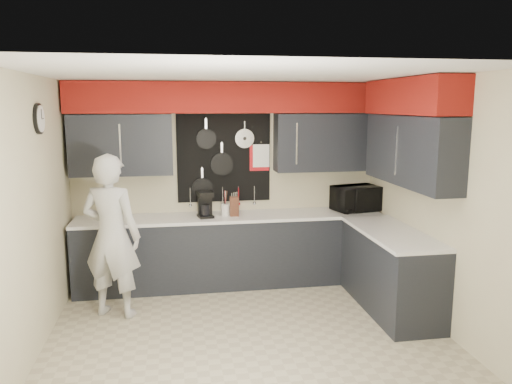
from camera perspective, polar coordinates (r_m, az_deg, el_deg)
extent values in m
plane|color=tan|center=(5.33, -0.95, -15.77)|extent=(4.00, 4.00, 0.00)
cube|color=beige|center=(6.61, -3.24, 1.11)|extent=(4.00, 0.01, 2.60)
cube|color=black|center=(6.39, -15.11, 5.22)|extent=(1.24, 0.32, 0.75)
cube|color=black|center=(6.66, 7.93, 5.65)|extent=(1.34, 0.32, 0.75)
cube|color=maroon|center=(6.36, -3.16, 10.71)|extent=(3.94, 0.36, 0.38)
cube|color=black|center=(6.56, -3.69, 3.90)|extent=(1.22, 0.03, 1.15)
cylinder|color=black|center=(6.48, -5.72, 6.06)|extent=(0.26, 0.04, 0.26)
cylinder|color=black|center=(6.52, -3.91, 3.20)|extent=(0.30, 0.04, 0.30)
cylinder|color=black|center=(6.55, -6.14, 0.45)|extent=(0.27, 0.04, 0.27)
cylinder|color=silver|center=(6.53, -1.31, 6.14)|extent=(0.25, 0.02, 0.25)
cube|color=#B40D15|center=(6.60, 0.40, 3.91)|extent=(0.26, 0.01, 0.34)
cube|color=white|center=(6.59, 0.59, 4.16)|extent=(0.22, 0.01, 0.30)
cylinder|color=silver|center=(6.57, -7.52, -0.52)|extent=(0.01, 0.01, 0.20)
cylinder|color=silver|center=(6.58, -5.68, -0.46)|extent=(0.01, 0.01, 0.20)
cylinder|color=silver|center=(6.60, -3.84, -0.41)|extent=(0.01, 0.01, 0.20)
cylinder|color=silver|center=(6.62, -2.01, -0.35)|extent=(0.01, 0.01, 0.20)
cylinder|color=silver|center=(6.65, -0.19, -0.30)|extent=(0.01, 0.01, 0.20)
cube|color=beige|center=(5.56, 19.79, -1.16)|extent=(0.01, 3.50, 2.60)
cube|color=black|center=(5.68, 17.26, 4.56)|extent=(0.32, 1.70, 0.75)
cube|color=maroon|center=(5.65, 17.38, 10.37)|extent=(0.36, 1.70, 0.38)
cube|color=beige|center=(5.03, -24.13, -2.58)|extent=(0.01, 3.50, 2.60)
cylinder|color=black|center=(5.31, -23.58, 7.68)|extent=(0.04, 0.30, 0.30)
cylinder|color=white|center=(5.30, -23.35, 7.69)|extent=(0.01, 0.26, 0.26)
cube|color=black|center=(6.52, -2.88, -6.77)|extent=(3.90, 0.60, 0.88)
cube|color=white|center=(6.39, -2.90, -2.86)|extent=(3.90, 0.63, 0.04)
cube|color=black|center=(5.95, 15.13, -8.79)|extent=(0.60, 1.60, 0.88)
cube|color=white|center=(5.81, 15.20, -4.50)|extent=(0.63, 1.60, 0.04)
cube|color=black|center=(6.40, -2.57, -10.79)|extent=(3.90, 0.06, 0.10)
imported|color=black|center=(6.77, 11.38, -0.72)|extent=(0.67, 0.53, 0.33)
cube|color=#3D1D13|center=(6.33, -2.50, -1.64)|extent=(0.12, 0.12, 0.25)
cylinder|color=white|center=(6.39, -3.50, -2.01)|extent=(0.11, 0.11, 0.14)
cube|color=black|center=(6.30, -5.79, -2.75)|extent=(0.21, 0.24, 0.03)
cube|color=black|center=(6.34, -5.86, -1.25)|extent=(0.18, 0.09, 0.30)
cube|color=black|center=(6.24, -5.84, -0.24)|extent=(0.21, 0.24, 0.06)
cylinder|color=black|center=(6.26, -5.79, -2.05)|extent=(0.11, 0.11, 0.14)
imported|color=beige|center=(5.67, -16.18, -4.87)|extent=(0.77, 0.65, 1.81)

